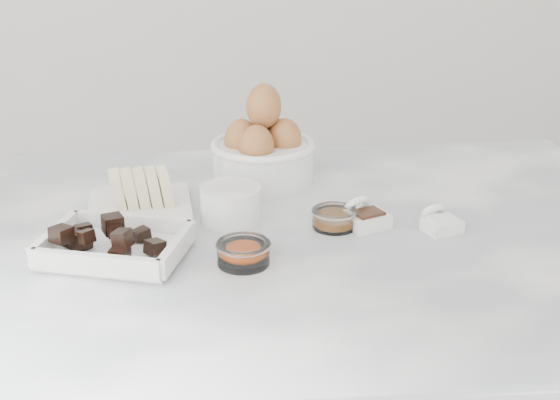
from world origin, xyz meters
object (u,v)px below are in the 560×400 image
Objects in this scene: butter_plate at (137,197)px; sugar_ramekin at (231,203)px; chocolate_dish at (115,242)px; egg_bowl at (263,151)px; honey_bowl at (334,218)px; vanilla_spoon at (365,216)px; zest_bowl at (243,252)px; salt_spoon at (440,222)px.

butter_plate is 0.15m from sugar_ramekin.
chocolate_dish is 0.35m from egg_bowl.
chocolate_dish reaches higher than honey_bowl.
vanilla_spoon is at bearing -14.50° from butter_plate.
butter_plate is 1.97× the size of vanilla_spoon.
butter_plate is 0.94× the size of egg_bowl.
egg_bowl reaches higher than zest_bowl.
vanilla_spoon is (0.34, -0.09, -0.01)m from butter_plate.
egg_bowl is at bearing 80.66° from zest_bowl.
butter_plate is 0.31m from honey_bowl.
sugar_ramekin is 0.18m from egg_bowl.
egg_bowl is 2.45× the size of salt_spoon.
vanilla_spoon is at bearing -55.98° from egg_bowl.
butter_plate is 0.24m from egg_bowl.
honey_bowl is (0.30, -0.09, -0.01)m from butter_plate.
butter_plate reaches higher than honey_bowl.
sugar_ramekin is (0.14, -0.05, 0.01)m from butter_plate.
butter_plate reaches higher than salt_spoon.
egg_bowl is at bearing 136.58° from salt_spoon.
butter_plate is at bearing -151.04° from egg_bowl.
sugar_ramekin reaches higher than chocolate_dish.
sugar_ramekin is at bearing 94.19° from zest_bowl.
salt_spoon is at bearing -9.20° from honey_bowl.
butter_plate is at bearing 162.81° from honey_bowl.
honey_bowl is at bearing -66.36° from egg_bowl.
honey_bowl is at bearing -17.19° from butter_plate.
vanilla_spoon is (0.36, 0.07, -0.01)m from chocolate_dish.
egg_bowl is 0.25m from vanilla_spoon.
chocolate_dish is 0.18m from zest_bowl.
sugar_ramekin reaches higher than vanilla_spoon.
honey_bowl is at bearing 12.11° from chocolate_dish.
zest_bowl is (0.15, -0.20, -0.01)m from butter_plate.
sugar_ramekin is 0.52× the size of egg_bowl.
butter_plate is (0.02, 0.16, 0.00)m from chocolate_dish.
zest_bowl is at bearing -149.55° from vanilla_spoon.
butter_plate is 0.25m from zest_bowl.
chocolate_dish reaches higher than vanilla_spoon.
honey_bowl is at bearing 37.30° from zest_bowl.
vanilla_spoon is at bearing 3.55° from honey_bowl.
butter_plate reaches higher than vanilla_spoon.
egg_bowl is 2.10× the size of vanilla_spoon.
egg_bowl is at bearing 50.50° from chocolate_dish.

